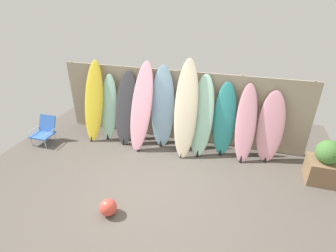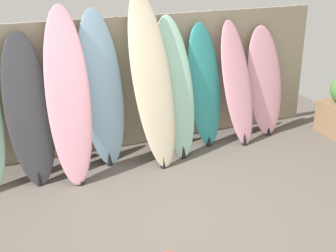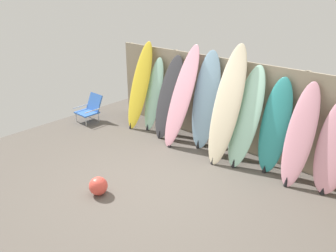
{
  "view_description": "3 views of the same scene",
  "coord_description": "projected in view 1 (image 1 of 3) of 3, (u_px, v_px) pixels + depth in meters",
  "views": [
    {
      "loc": [
        1.42,
        -3.81,
        3.48
      ],
      "look_at": [
        0.06,
        0.84,
        0.94
      ],
      "focal_mm": 28.0,
      "sensor_mm": 36.0,
      "label": 1
    },
    {
      "loc": [
        -1.78,
        -3.83,
        2.7
      ],
      "look_at": [
        0.19,
        0.73,
        0.73
      ],
      "focal_mm": 50.0,
      "sensor_mm": 36.0,
      "label": 2
    },
    {
      "loc": [
        3.28,
        -3.42,
        3.07
      ],
      "look_at": [
        -0.44,
        0.68,
        0.71
      ],
      "focal_mm": 35.0,
      "sensor_mm": 36.0,
      "label": 3
    }
  ],
  "objects": [
    {
      "name": "beach_chair",
      "position": [
        45.0,
        130.0,
        6.62
      ],
      "size": [
        0.5,
        0.57,
        0.64
      ],
      "rotation": [
        0.0,
        0.0,
        0.02
      ],
      "color": "silver",
      "rests_on": "ground"
    },
    {
      "name": "beach_ball",
      "position": [
        108.0,
        207.0,
        4.5
      ],
      "size": [
        0.3,
        0.3,
        0.3
      ],
      "primitive_type": "sphere",
      "color": "#E54C3F",
      "rests_on": "ground"
    },
    {
      "name": "surfboard_pink_3",
      "position": [
        141.0,
        107.0,
        6.18
      ],
      "size": [
        0.61,
        0.91,
        2.03
      ],
      "color": "pink",
      "rests_on": "ground"
    },
    {
      "name": "fence_back",
      "position": [
        179.0,
        106.0,
        6.5
      ],
      "size": [
        6.08,
        0.11,
        1.8
      ],
      "color": "tan",
      "rests_on": "ground"
    },
    {
      "name": "surfboard_yellow_0",
      "position": [
        94.0,
        102.0,
        6.6
      ],
      "size": [
        0.55,
        0.84,
        1.95
      ],
      "color": "yellow",
      "rests_on": "ground"
    },
    {
      "name": "surfboard_skyblue_4",
      "position": [
        163.0,
        108.0,
        6.25
      ],
      "size": [
        0.61,
        0.54,
        1.96
      ],
      "color": "#8CB7D6",
      "rests_on": "ground"
    },
    {
      "name": "surfboard_cream_5",
      "position": [
        186.0,
        110.0,
        5.9
      ],
      "size": [
        0.58,
        0.89,
        2.16
      ],
      "color": "beige",
      "rests_on": "ground"
    },
    {
      "name": "surfboard_pink_9",
      "position": [
        271.0,
        127.0,
        5.76
      ],
      "size": [
        0.57,
        0.49,
        1.58
      ],
      "color": "pink",
      "rests_on": "ground"
    },
    {
      "name": "surfboard_teal_7",
      "position": [
        224.0,
        120.0,
        5.97
      ],
      "size": [
        0.53,
        0.5,
        1.69
      ],
      "color": "teal",
      "rests_on": "ground"
    },
    {
      "name": "ground",
      "position": [
        153.0,
        186.0,
        5.21
      ],
      "size": [
        7.68,
        7.68,
        0.0
      ],
      "primitive_type": "plane",
      "color": "#5B544C"
    },
    {
      "name": "surfboard_seafoam_1",
      "position": [
        109.0,
        108.0,
        6.66
      ],
      "size": [
        0.46,
        0.56,
        1.63
      ],
      "color": "#9ED6BC",
      "rests_on": "ground"
    },
    {
      "name": "surfboard_charcoal_2",
      "position": [
        126.0,
        109.0,
        6.46
      ],
      "size": [
        0.58,
        0.73,
        1.74
      ],
      "color": "#38383D",
      "rests_on": "ground"
    },
    {
      "name": "planter_box",
      "position": [
        325.0,
        163.0,
        5.18
      ],
      "size": [
        0.6,
        0.55,
        0.92
      ],
      "color": "#846647",
      "rests_on": "ground"
    },
    {
      "name": "surfboard_seafoam_6",
      "position": [
        202.0,
        117.0,
        5.97
      ],
      "size": [
        0.53,
        0.71,
        1.82
      ],
      "color": "#9ED6BC",
      "rests_on": "ground"
    },
    {
      "name": "surfboard_pink_8",
      "position": [
        246.0,
        124.0,
        5.78
      ],
      "size": [
        0.48,
        0.68,
        1.69
      ],
      "color": "pink",
      "rests_on": "ground"
    }
  ]
}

